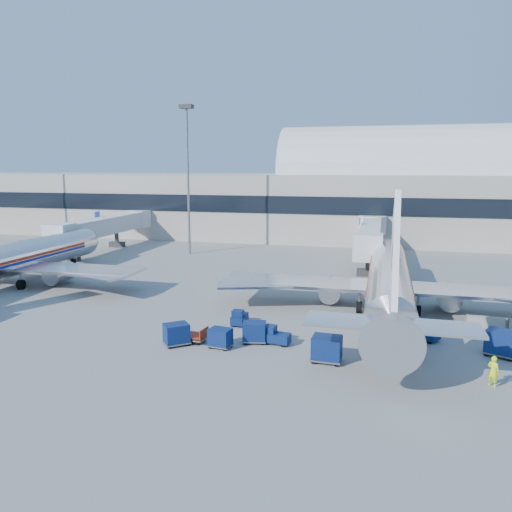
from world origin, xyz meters
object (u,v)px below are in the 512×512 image
(tug_lead, at_px, (275,336))
(tug_right, at_px, (421,330))
(ramp_worker, at_px, (493,371))
(cart_train_a, at_px, (254,332))
(jetbridge_mid, at_px, (109,225))
(airliner_main, at_px, (389,282))
(mast_west, at_px, (188,158))
(cart_train_c, at_px, (176,334))
(airliner_mid, at_px, (6,261))
(barrier_near, at_px, (485,322))
(cart_solo_far, at_px, (502,343))
(tug_left, at_px, (239,317))
(cart_open_red, at_px, (193,337))
(cart_solo_near, at_px, (327,348))
(cart_train_b, at_px, (220,338))
(jetbridge_near, at_px, (371,234))

(tug_lead, distance_m, tug_right, 11.64)
(tug_lead, height_order, ramp_worker, ramp_worker)
(cart_train_a, bearing_deg, jetbridge_mid, 122.33)
(airliner_main, xyz_separation_m, mast_west, (-30.00, 25.49, 11.87))
(cart_train_c, bearing_deg, airliner_mid, 113.67)
(airliner_mid, height_order, barrier_near, airliner_mid)
(cart_train_a, distance_m, cart_solo_far, 17.92)
(airliner_main, relative_size, ramp_worker, 18.78)
(tug_left, xyz_separation_m, cart_open_red, (-2.31, -5.00, -0.21))
(jetbridge_mid, xyz_separation_m, cart_solo_near, (40.21, -39.92, -2.94))
(barrier_near, bearing_deg, ramp_worker, -98.24)
(cart_train_b, height_order, cart_train_c, cart_train_c)
(tug_lead, height_order, tug_left, tug_lead)
(barrier_near, xyz_separation_m, tug_right, (-5.49, -4.53, 0.30))
(jetbridge_near, distance_m, barrier_near, 30.82)
(mast_west, xyz_separation_m, tug_left, (17.57, -32.59, -14.16))
(airliner_main, height_order, ramp_worker, airliner_main)
(mast_west, bearing_deg, tug_right, -45.01)
(airliner_mid, bearing_deg, mast_west, 64.79)
(ramp_worker, bearing_deg, cart_train_c, 31.94)
(barrier_near, relative_size, cart_solo_far, 1.15)
(jetbridge_mid, relative_size, cart_train_b, 14.82)
(jetbridge_mid, bearing_deg, cart_train_a, -47.41)
(mast_west, distance_m, ramp_worker, 56.06)
(airliner_main, bearing_deg, cart_train_b, -133.75)
(jetbridge_near, height_order, cart_train_a, jetbridge_near)
(tug_lead, xyz_separation_m, tug_left, (-3.99, 3.87, -0.01))
(cart_open_red, bearing_deg, cart_train_c, -126.76)
(cart_solo_near, bearing_deg, cart_train_c, -179.38)
(airliner_mid, relative_size, tug_right, 13.30)
(tug_right, height_order, cart_solo_far, cart_solo_far)
(airliner_main, relative_size, jetbridge_mid, 1.35)
(jetbridge_near, bearing_deg, tug_left, -106.72)
(airliner_main, distance_m, tug_right, 7.78)
(tug_lead, relative_size, cart_open_red, 0.98)
(jetbridge_near, distance_m, cart_open_red, 40.49)
(airliner_mid, bearing_deg, tug_right, -8.98)
(cart_open_red, bearing_deg, tug_right, 22.38)
(airliner_mid, relative_size, barrier_near, 12.42)
(cart_solo_far, bearing_deg, cart_solo_near, -136.81)
(airliner_mid, height_order, cart_train_b, airliner_mid)
(ramp_worker, bearing_deg, cart_train_a, 23.35)
(barrier_near, height_order, tug_left, tug_left)
(tug_lead, distance_m, cart_train_a, 1.61)
(jetbridge_mid, height_order, cart_train_c, jetbridge_mid)
(airliner_main, relative_size, cart_solo_far, 14.25)
(cart_train_b, relative_size, cart_open_red, 0.80)
(cart_solo_near, bearing_deg, mast_west, 126.72)
(airliner_main, bearing_deg, barrier_near, -17.39)
(tug_left, relative_size, ramp_worker, 1.07)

